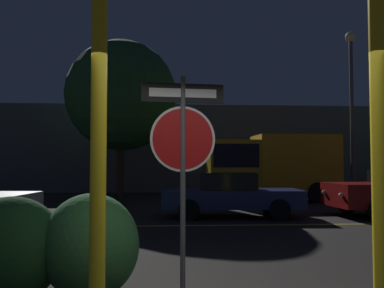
{
  "coord_description": "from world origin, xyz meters",
  "views": [
    {
      "loc": [
        -0.57,
        -3.37,
        1.57
      ],
      "look_at": [
        -0.1,
        4.12,
        1.92
      ],
      "focal_mm": 40.0,
      "sensor_mm": 36.0,
      "label": 1
    }
  ],
  "objects": [
    {
      "name": "hedge_bush_2",
      "position": [
        -1.44,
        1.74,
        0.61
      ],
      "size": [
        1.14,
        1.14,
        1.23
      ],
      "primitive_type": "ellipsoid",
      "color": "#2D6633",
      "rests_on": "ground_plane"
    },
    {
      "name": "hedge_bush_1",
      "position": [
        -2.31,
        1.66,
        0.6
      ],
      "size": [
        1.2,
        0.97,
        1.2
      ],
      "primitive_type": "ellipsoid",
      "color": "#19421E",
      "rests_on": "ground_plane"
    },
    {
      "name": "passing_car_2",
      "position": [
        1.39,
        9.28,
        0.66
      ],
      "size": [
        4.24,
        2.06,
        1.32
      ],
      "rotation": [
        0.0,
        0.0,
        -1.64
      ],
      "color": "navy",
      "rests_on": "ground_plane"
    },
    {
      "name": "yellow_pole_left",
      "position": [
        -1.13,
        0.25,
        1.71
      ],
      "size": [
        0.13,
        0.13,
        3.41
      ],
      "primitive_type": "cylinder",
      "color": "yellow",
      "rests_on": "ground_plane"
    },
    {
      "name": "delivery_truck",
      "position": [
        3.85,
        14.65,
        1.57
      ],
      "size": [
        5.5,
        2.44,
        2.8
      ],
      "rotation": [
        0.0,
        0.0,
        1.59
      ],
      "color": "gold",
      "rests_on": "ground_plane"
    },
    {
      "name": "yellow_pole_right",
      "position": [
        1.19,
        0.04,
        1.48
      ],
      "size": [
        0.13,
        0.13,
        2.96
      ],
      "primitive_type": "cylinder",
      "color": "yellow",
      "rests_on": "ground_plane"
    },
    {
      "name": "street_lamp",
      "position": [
        7.67,
        14.91,
        4.87
      ],
      "size": [
        0.47,
        0.47,
        7.48
      ],
      "color": "#4C4C51",
      "rests_on": "ground_plane"
    },
    {
      "name": "stop_sign",
      "position": [
        -0.37,
        1.5,
        1.82
      ],
      "size": [
        0.95,
        0.13,
        2.58
      ],
      "rotation": [
        0.0,
        0.0,
        0.11
      ],
      "color": "#4C4C51",
      "rests_on": "ground_plane"
    },
    {
      "name": "road_center_stripe",
      "position": [
        0.0,
        7.61,
        0.0
      ],
      "size": [
        35.0,
        0.12,
        0.01
      ],
      "primitive_type": "cube",
      "color": "gold",
      "rests_on": "ground_plane"
    },
    {
      "name": "tree_2",
      "position": [
        -2.66,
        17.03,
        4.84
      ],
      "size": [
        5.26,
        5.26,
        7.48
      ],
      "color": "#422D1E",
      "rests_on": "ground_plane"
    },
    {
      "name": "building_backdrop",
      "position": [
        -0.57,
        22.52,
        2.48
      ],
      "size": [
        25.49,
        3.69,
        4.96
      ],
      "primitive_type": "cube",
      "color": "#4C4C56",
      "rests_on": "ground_plane"
    }
  ]
}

